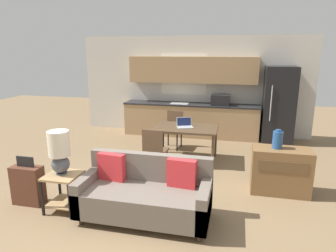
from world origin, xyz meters
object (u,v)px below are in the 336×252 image
object	(u,v)px
vase	(278,140)
couch	(146,194)
refrigerator	(279,105)
suitcase	(28,185)
laptop	(185,125)
side_table	(64,186)
table_lamp	(59,151)
dining_chair_far_left	(173,128)
dining_chair_near_left	(155,149)
dining_table	(185,130)
credenza	(280,171)

from	to	relation	value
vase	couch	bearing A→B (deg)	-145.83
refrigerator	suitcase	size ratio (longest dim) A/B	2.53
refrigerator	laptop	world-z (taller)	refrigerator
side_table	suitcase	size ratio (longest dim) A/B	0.73
table_lamp	dining_chair_far_left	bearing A→B (deg)	73.53
couch	side_table	bearing A→B (deg)	-175.75
refrigerator	side_table	xyz separation A→B (m)	(-3.42, -4.36, -0.59)
table_lamp	dining_chair_near_left	distance (m)	1.92
table_lamp	dining_table	bearing A→B (deg)	60.30
vase	suitcase	size ratio (longest dim) A/B	0.41
refrigerator	dining_chair_far_left	size ratio (longest dim) A/B	2.17
table_lamp	credenza	world-z (taller)	table_lamp
refrigerator	vase	distance (m)	3.04
dining_chair_far_left	suitcase	xyz separation A→B (m)	(-1.57, -3.23, -0.18)
side_table	dining_chair_far_left	size ratio (longest dim) A/B	0.63
refrigerator	couch	distance (m)	4.84
couch	dining_chair_far_left	size ratio (longest dim) A/B	2.03
side_table	credenza	xyz separation A→B (m)	(3.15, 1.33, 0.00)
suitcase	credenza	bearing A→B (deg)	18.72
credenza	dining_chair_far_left	bearing A→B (deg)	138.75
dining_chair_far_left	dining_chair_near_left	world-z (taller)	same
laptop	suitcase	xyz separation A→B (m)	(-1.99, -2.42, -0.48)
table_lamp	suitcase	bearing A→B (deg)	178.24
couch	side_table	xyz separation A→B (m)	(-1.22, -0.09, 0.03)
dining_table	laptop	world-z (taller)	laptop
refrigerator	credenza	size ratio (longest dim) A/B	2.09
table_lamp	suitcase	size ratio (longest dim) A/B	0.84
dining_table	refrigerator	bearing A→B (deg)	42.65
dining_table	couch	xyz separation A→B (m)	(-0.13, -2.37, -0.32)
couch	dining_table	bearing A→B (deg)	86.76
dining_chair_near_left	laptop	distance (m)	0.97
dining_table	laptop	distance (m)	0.12
side_table	vase	xyz separation A→B (m)	(3.07, 1.34, 0.53)
side_table	laptop	distance (m)	2.83
refrigerator	dining_chair_near_left	bearing A→B (deg)	-132.63
side_table	dining_chair_far_left	world-z (taller)	dining_chair_far_left
side_table	suitcase	bearing A→B (deg)	176.40
dining_table	couch	distance (m)	2.39
refrigerator	vase	xyz separation A→B (m)	(-0.36, -3.02, -0.06)
table_lamp	credenza	distance (m)	3.48
dining_table	vase	size ratio (longest dim) A/B	4.38
dining_chair_near_left	vase	bearing A→B (deg)	175.35
refrigerator	dining_table	size ratio (longest dim) A/B	1.41
credenza	laptop	world-z (taller)	laptop
credenza	vase	xyz separation A→B (m)	(-0.09, 0.01, 0.52)
dining_table	dining_chair_far_left	distance (m)	0.94
couch	credenza	bearing A→B (deg)	32.64
refrigerator	dining_chair_near_left	xyz separation A→B (m)	(-2.50, -2.72, -0.48)
table_lamp	credenza	xyz separation A→B (m)	(3.18, 1.30, -0.53)
dining_chair_near_left	dining_table	bearing A→B (deg)	-115.01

